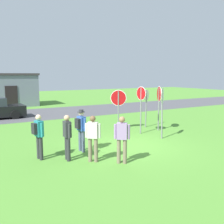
% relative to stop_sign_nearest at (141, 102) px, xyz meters
% --- Properties ---
extents(ground_plane, '(80.00, 80.00, 0.00)m').
position_rel_stop_sign_nearest_xyz_m(ground_plane, '(-1.76, -1.71, -1.70)').
color(ground_plane, '#518E33').
extents(street_asphalt, '(60.00, 6.40, 0.01)m').
position_rel_stop_sign_nearest_xyz_m(street_asphalt, '(-1.76, 9.60, -1.70)').
color(street_asphalt, '#4C4C51').
rests_on(street_asphalt, ground).
extents(building_background, '(5.41, 3.97, 3.28)m').
position_rel_stop_sign_nearest_xyz_m(building_background, '(-4.43, 16.47, -0.06)').
color(building_background, slate).
rests_on(building_background, ground).
extents(stop_sign_nearest, '(0.09, 0.71, 2.51)m').
position_rel_stop_sign_nearest_xyz_m(stop_sign_nearest, '(0.00, 0.00, 0.00)').
color(stop_sign_nearest, slate).
rests_on(stop_sign_nearest, ground).
extents(stop_sign_leaning_right, '(0.62, 0.29, 2.26)m').
position_rel_stop_sign_nearest_xyz_m(stop_sign_leaning_right, '(1.28, 1.21, -0.18)').
color(stop_sign_leaning_right, slate).
rests_on(stop_sign_leaning_right, ground).
extents(stop_sign_center_cluster, '(0.64, 0.54, 2.53)m').
position_rel_stop_sign_nearest_xyz_m(stop_sign_center_cluster, '(0.28, -1.35, 0.04)').
color(stop_sign_center_cluster, slate).
rests_on(stop_sign_center_cluster, ground).
extents(stop_sign_far_back, '(0.39, 0.79, 2.50)m').
position_rel_stop_sign_nearest_xyz_m(stop_sign_far_back, '(1.33, 0.14, 0.03)').
color(stop_sign_far_back, slate).
rests_on(stop_sign_far_back, ground).
extents(stop_sign_low_front, '(0.80, 0.48, 2.29)m').
position_rel_stop_sign_nearest_xyz_m(stop_sign_low_front, '(-0.55, 1.40, -0.12)').
color(stop_sign_low_front, slate).
rests_on(stop_sign_low_front, ground).
extents(person_near_signs, '(0.23, 0.57, 1.69)m').
position_rel_stop_sign_nearest_xyz_m(person_near_signs, '(-4.83, -2.10, -0.75)').
color(person_near_signs, '#2D2D33').
rests_on(person_near_signs, ground).
extents(person_with_sunhat, '(0.46, 0.40, 1.69)m').
position_rel_stop_sign_nearest_xyz_m(person_with_sunhat, '(-4.09, -2.70, -0.75)').
color(person_with_sunhat, '#7A6B56').
rests_on(person_with_sunhat, ground).
extents(person_in_teal, '(0.42, 0.56, 1.74)m').
position_rel_stop_sign_nearest_xyz_m(person_in_teal, '(-3.99, -1.36, -0.69)').
color(person_in_teal, '#4C5670').
rests_on(person_in_teal, ground).
extents(person_on_left, '(0.47, 0.40, 1.69)m').
position_rel_stop_sign_nearest_xyz_m(person_on_left, '(-3.27, -3.35, -0.75)').
color(person_on_left, '#7A6B56').
rests_on(person_on_left, ground).
extents(person_holding_notes, '(0.40, 0.56, 1.69)m').
position_rel_stop_sign_nearest_xyz_m(person_holding_notes, '(-5.72, -1.49, -0.72)').
color(person_holding_notes, '#2D2D33').
rests_on(person_holding_notes, ground).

